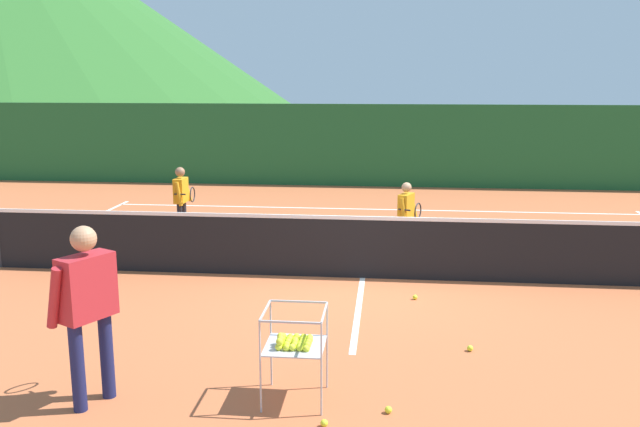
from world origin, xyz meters
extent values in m
plane|color=#BC6038|center=(0.00, 0.00, 0.00)|extent=(120.00, 120.00, 0.00)
cube|color=white|center=(0.00, 5.45, 0.00)|extent=(12.15, 0.08, 0.01)
cube|color=white|center=(0.00, 0.00, 0.00)|extent=(0.08, 5.83, 0.01)
cube|color=black|center=(0.00, 0.00, 0.46)|extent=(11.72, 0.02, 0.92)
cube|color=white|center=(0.00, 0.00, 0.95)|extent=(11.72, 0.03, 0.06)
cylinder|color=#191E4C|center=(-2.44, -4.43, 0.43)|extent=(0.13, 0.13, 0.85)
cylinder|color=#191E4C|center=(-2.29, -4.14, 0.43)|extent=(0.13, 0.13, 0.85)
cube|color=#B2262D|center=(-2.37, -4.28, 1.16)|extent=(0.45, 0.56, 0.60)
sphere|color=tan|center=(-2.37, -4.28, 1.61)|extent=(0.24, 0.24, 0.24)
cylinder|color=#B2262D|center=(-2.57, -4.51, 1.12)|extent=(0.25, 0.19, 0.59)
cylinder|color=#B2262D|center=(-2.27, -4.00, 1.11)|extent=(0.20, 0.16, 0.59)
torus|color=#262628|center=(-2.49, -3.88, 1.06)|extent=(0.16, 0.27, 0.29)
cylinder|color=black|center=(-2.28, -4.00, 1.06)|extent=(0.21, 0.13, 0.03)
cylinder|color=black|center=(-3.60, 2.54, 0.33)|extent=(0.10, 0.10, 0.67)
cylinder|color=black|center=(-3.60, 2.28, 0.33)|extent=(0.10, 0.10, 0.67)
cube|color=orange|center=(-3.60, 2.41, 0.90)|extent=(0.19, 0.40, 0.47)
sphere|color=#996B4C|center=(-3.60, 2.41, 1.26)|extent=(0.18, 0.18, 0.18)
cylinder|color=orange|center=(-3.54, 2.64, 0.87)|extent=(0.18, 0.07, 0.46)
cylinder|color=orange|center=(-3.57, 2.18, 0.87)|extent=(0.14, 0.07, 0.46)
torus|color=#262628|center=(-3.30, 2.18, 0.86)|extent=(0.03, 0.29, 0.29)
cylinder|color=black|center=(-3.55, 2.18, 0.86)|extent=(0.22, 0.03, 0.03)
cylinder|color=black|center=(0.73, 1.66, 0.31)|extent=(0.09, 0.09, 0.62)
cylinder|color=black|center=(0.63, 1.45, 0.31)|extent=(0.09, 0.09, 0.62)
cube|color=orange|center=(0.68, 1.56, 0.84)|extent=(0.30, 0.41, 0.44)
sphere|color=tan|center=(0.68, 1.56, 1.17)|extent=(0.17, 0.17, 0.17)
cylinder|color=orange|center=(0.81, 1.73, 0.81)|extent=(0.18, 0.13, 0.43)
cylinder|color=orange|center=(0.62, 1.35, 0.81)|extent=(0.14, 0.11, 0.43)
torus|color=#262628|center=(0.87, 1.24, 0.82)|extent=(0.14, 0.28, 0.29)
cylinder|color=black|center=(0.65, 1.34, 0.82)|extent=(0.21, 0.11, 0.03)
cylinder|color=#B7B7BC|center=(-0.77, -3.73, 0.45)|extent=(0.02, 0.02, 0.89)
cylinder|color=#B7B7BC|center=(-0.21, -3.73, 0.45)|extent=(0.02, 0.02, 0.89)
cylinder|color=#B7B7BC|center=(-0.77, -4.29, 0.45)|extent=(0.02, 0.02, 0.89)
cylinder|color=#B7B7BC|center=(-0.21, -4.29, 0.45)|extent=(0.02, 0.02, 0.89)
cube|color=#B7B7BC|center=(-0.49, -4.01, 0.55)|extent=(0.56, 0.56, 0.01)
cube|color=#B7B7BC|center=(-0.49, -3.73, 0.89)|extent=(0.56, 0.02, 0.02)
cube|color=#B7B7BC|center=(-0.49, -4.29, 0.89)|extent=(0.56, 0.02, 0.02)
cube|color=#B7B7BC|center=(-0.77, -4.01, 0.89)|extent=(0.02, 0.56, 0.02)
cube|color=#B7B7BC|center=(-0.21, -4.01, 0.89)|extent=(0.02, 0.56, 0.02)
sphere|color=yellow|center=(-0.62, -4.14, 0.59)|extent=(0.07, 0.07, 0.07)
sphere|color=yellow|center=(-0.61, -4.08, 0.58)|extent=(0.07, 0.07, 0.07)
sphere|color=yellow|center=(-0.62, -4.01, 0.59)|extent=(0.07, 0.07, 0.07)
sphere|color=yellow|center=(-0.62, -3.95, 0.58)|extent=(0.07, 0.07, 0.07)
sphere|color=yellow|center=(-0.62, -3.89, 0.59)|extent=(0.07, 0.07, 0.07)
sphere|color=yellow|center=(-0.54, -4.15, 0.58)|extent=(0.07, 0.07, 0.07)
sphere|color=yellow|center=(-0.55, -4.08, 0.58)|extent=(0.07, 0.07, 0.07)
sphere|color=yellow|center=(-0.55, -4.01, 0.58)|extent=(0.07, 0.07, 0.07)
sphere|color=yellow|center=(-0.55, -3.95, 0.58)|extent=(0.07, 0.07, 0.07)
sphere|color=yellow|center=(-0.55, -3.89, 0.58)|extent=(0.07, 0.07, 0.07)
sphere|color=yellow|center=(-0.49, -4.14, 0.59)|extent=(0.07, 0.07, 0.07)
sphere|color=yellow|center=(-0.48, -4.07, 0.58)|extent=(0.07, 0.07, 0.07)
sphere|color=yellow|center=(-0.48, -4.01, 0.58)|extent=(0.07, 0.07, 0.07)
sphere|color=yellow|center=(-0.49, -3.95, 0.58)|extent=(0.07, 0.07, 0.07)
sphere|color=yellow|center=(-0.49, -3.88, 0.59)|extent=(0.07, 0.07, 0.07)
sphere|color=yellow|center=(-0.42, -4.14, 0.58)|extent=(0.07, 0.07, 0.07)
sphere|color=yellow|center=(-0.42, -4.08, 0.58)|extent=(0.07, 0.07, 0.07)
sphere|color=yellow|center=(-0.42, -4.02, 0.58)|extent=(0.07, 0.07, 0.07)
sphere|color=yellow|center=(-0.42, -3.95, 0.58)|extent=(0.07, 0.07, 0.07)
sphere|color=yellow|center=(-0.42, -3.88, 0.59)|extent=(0.07, 0.07, 0.07)
sphere|color=yellow|center=(-0.36, -4.14, 0.58)|extent=(0.07, 0.07, 0.07)
sphere|color=yellow|center=(-0.36, -4.08, 0.59)|extent=(0.07, 0.07, 0.07)
sphere|color=yellow|center=(-0.36, -4.01, 0.59)|extent=(0.07, 0.07, 0.07)
sphere|color=yellow|center=(-0.35, -3.94, 0.59)|extent=(0.07, 0.07, 0.07)
sphere|color=yellow|center=(-0.36, -3.88, 0.58)|extent=(0.07, 0.07, 0.07)
sphere|color=yellow|center=(-0.61, -4.14, 0.64)|extent=(0.07, 0.07, 0.07)
sphere|color=yellow|center=(-0.61, -4.07, 0.64)|extent=(0.07, 0.07, 0.07)
sphere|color=yellow|center=(-0.62, -4.01, 0.64)|extent=(0.07, 0.07, 0.07)
sphere|color=yellow|center=(0.40, -4.19, 0.03)|extent=(0.07, 0.07, 0.07)
sphere|color=yellow|center=(1.32, -2.67, 0.03)|extent=(0.07, 0.07, 0.07)
sphere|color=yellow|center=(-0.16, -4.49, 0.03)|extent=(0.07, 0.07, 0.07)
sphere|color=yellow|center=(0.77, -0.94, 0.03)|extent=(0.07, 0.07, 0.07)
cube|color=#1E5B2D|center=(0.00, 8.80, 1.15)|extent=(26.73, 0.08, 2.30)
camera|label=1|loc=(0.36, -9.88, 3.05)|focal=37.47mm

